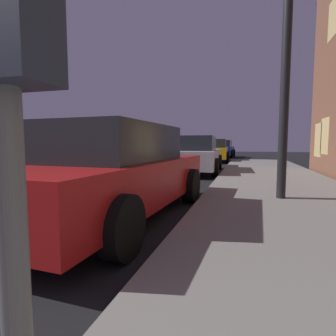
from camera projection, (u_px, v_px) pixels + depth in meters
parking_meter at (5, 101)px, 0.48m from camera, size 0.19×0.19×1.42m
car_red at (114, 172)px, 4.12m from camera, size 2.14×4.51×1.43m
car_silver at (194, 155)px, 10.52m from camera, size 2.21×4.59×1.43m
car_yellow_cab at (214, 150)px, 17.04m from camera, size 2.09×4.46×1.43m
car_blue at (221, 149)px, 22.25m from camera, size 2.21×4.51×1.43m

